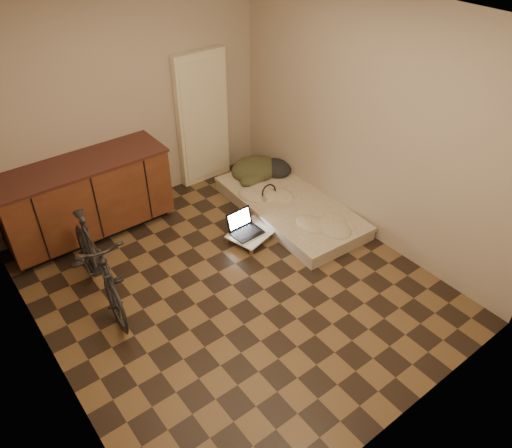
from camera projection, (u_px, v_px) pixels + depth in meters
room_shell at (228, 175)px, 4.30m from camera, size 3.50×4.00×2.60m
cabinets at (87, 198)px, 5.51m from camera, size 1.84×0.62×0.91m
appliance_panel at (202, 119)px, 6.27m from camera, size 0.70×0.10×1.70m
bicycle at (96, 260)px, 4.64m from camera, size 0.58×1.53×0.97m
futon at (290, 207)px, 6.05m from camera, size 1.04×2.01×0.17m
clothing_pile at (261, 163)px, 6.46m from camera, size 0.71×0.60×0.27m
headphones at (269, 192)px, 6.02m from camera, size 0.24×0.22×0.16m
lap_desk at (255, 231)px, 5.66m from camera, size 0.68×0.53×0.10m
laptop at (244, 228)px, 5.60m from camera, size 0.34×0.31×0.23m
mouse at (268, 223)px, 5.74m from camera, size 0.10×0.10×0.03m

